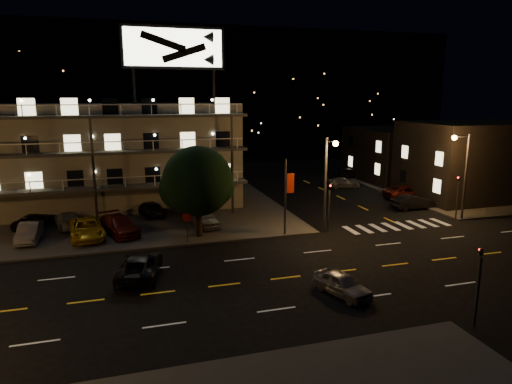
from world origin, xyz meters
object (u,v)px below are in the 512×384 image
object	(u,v)px
lot_car_2	(87,229)
lot_car_4	(204,218)
lot_car_7	(68,220)
road_car_west	(140,265)
road_car_east	(342,284)
side_car_0	(413,202)
tree	(197,183)

from	to	relation	value
lot_car_2	lot_car_4	xyz separation A→B (m)	(9.59, 0.57, -0.02)
lot_car_7	road_car_west	distance (m)	13.88
road_car_east	lot_car_2	bearing A→B (deg)	116.17
lot_car_4	road_car_east	world-z (taller)	lot_car_4
lot_car_4	road_car_west	size ratio (longest dim) A/B	0.81
side_car_0	road_car_west	distance (m)	29.36
tree	road_car_east	world-z (taller)	tree
tree	lot_car_7	xyz separation A→B (m)	(-10.44, 5.79, -3.71)
lot_car_7	side_car_0	size ratio (longest dim) A/B	1.04
side_car_0	lot_car_7	bearing A→B (deg)	84.52
road_car_east	road_car_west	bearing A→B (deg)	132.96
road_car_west	road_car_east	bearing A→B (deg)	162.98
side_car_0	road_car_east	xyz separation A→B (m)	(-16.34, -16.39, -0.08)
lot_car_4	lot_car_7	xyz separation A→B (m)	(-11.38, 3.09, -0.07)
lot_car_7	road_car_east	size ratio (longest dim) A/B	1.20
lot_car_4	road_car_west	distance (m)	11.30
tree	road_car_west	distance (m)	9.33
side_car_0	road_car_east	world-z (taller)	side_car_0
lot_car_2	lot_car_4	size ratio (longest dim) A/B	1.26
tree	road_car_east	bearing A→B (deg)	-64.56
road_car_east	tree	bearing A→B (deg)	97.28
road_car_east	road_car_west	xyz separation A→B (m)	(-11.17, 6.17, 0.08)
tree	lot_car_4	xyz separation A→B (m)	(0.94, 2.70, -3.65)
lot_car_7	side_car_0	xyz separation A→B (m)	(33.02, -2.52, -0.09)
tree	lot_car_2	xyz separation A→B (m)	(-8.65, 2.13, -3.63)
tree	road_car_east	xyz separation A→B (m)	(6.24, -13.12, -3.88)
lot_car_2	side_car_0	size ratio (longest dim) A/B	1.23
lot_car_4	road_car_west	world-z (taller)	lot_car_4
lot_car_7	road_car_east	xyz separation A→B (m)	(16.68, -18.91, -0.17)
lot_car_2	road_car_east	xyz separation A→B (m)	(14.89, -15.25, -0.25)
lot_car_4	side_car_0	bearing A→B (deg)	-8.53
tree	lot_car_7	distance (m)	12.50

